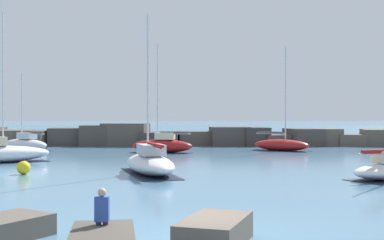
# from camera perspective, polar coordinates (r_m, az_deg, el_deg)

# --- Properties ---
(open_sea_beyond) EXTENTS (400.00, 116.00, 0.01)m
(open_sea_beyond) POSITION_cam_1_polar(r_m,az_deg,el_deg) (121.12, 0.66, -1.12)
(open_sea_beyond) COLOR teal
(open_sea_beyond) RESTS_ON ground
(breakwater_jetty) EXTENTS (64.59, 7.06, 2.57)m
(breakwater_jetty) POSITION_cam_1_polar(r_m,az_deg,el_deg) (61.15, 1.35, -1.84)
(breakwater_jetty) COLOR #383330
(breakwater_jetty) RESTS_ON ground
(foreground_rocks) EXTENTS (19.02, 6.01, 1.41)m
(foreground_rocks) POSITION_cam_1_polar(r_m,az_deg,el_deg) (14.24, 5.46, -11.83)
(foreground_rocks) COLOR brown
(foreground_rocks) RESTS_ON ground
(sailboat_moored_0) EXTENTS (6.05, 3.06, 10.16)m
(sailboat_moored_0) POSITION_cam_1_polar(r_m,az_deg,el_deg) (49.73, -3.18, -2.66)
(sailboat_moored_0) COLOR maroon
(sailboat_moored_0) RESTS_ON ground
(sailboat_moored_1) EXTENTS (6.25, 5.24, 7.70)m
(sailboat_moored_1) POSITION_cam_1_polar(r_m,az_deg,el_deg) (55.52, -17.38, -2.43)
(sailboat_moored_1) COLOR silver
(sailboat_moored_1) RESTS_ON ground
(sailboat_moored_2) EXTENTS (4.52, 7.96, 9.67)m
(sailboat_moored_2) POSITION_cam_1_polar(r_m,az_deg,el_deg) (32.08, -4.52, -4.56)
(sailboat_moored_2) COLOR white
(sailboat_moored_2) RESTS_ON ground
(sailboat_moored_6) EXTENTS (5.87, 4.97, 10.21)m
(sailboat_moored_6) POSITION_cam_1_polar(r_m,az_deg,el_deg) (53.14, 9.50, -2.60)
(sailboat_moored_6) COLOR maroon
(sailboat_moored_6) RESTS_ON ground
(mooring_buoy_orange_near) EXTENTS (0.80, 0.80, 1.00)m
(mooring_buoy_orange_near) POSITION_cam_1_polar(r_m,az_deg,el_deg) (33.28, -17.53, -4.87)
(mooring_buoy_orange_near) COLOR yellow
(mooring_buoy_orange_near) RESTS_ON ground
(person_on_rocks) EXTENTS (0.36, 0.22, 1.66)m
(person_on_rocks) POSITION_cam_1_polar(r_m,az_deg,el_deg) (14.05, -9.58, -10.14)
(person_on_rocks) COLOR #282833
(person_on_rocks) RESTS_ON ground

